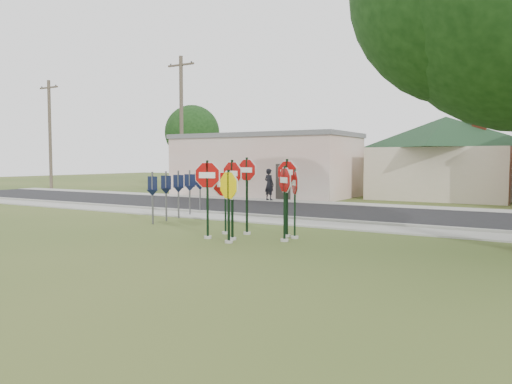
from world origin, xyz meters
The scene contains 20 objects.
ground centered at (0.00, 0.00, 0.00)m, with size 120.00×120.00×0.00m, color #37501E.
sidewalk_near centered at (0.00, 5.50, 0.03)m, with size 60.00×1.60×0.06m, color gray.
road centered at (0.00, 10.00, 0.02)m, with size 60.00×7.00×0.04m, color black.
sidewalk_far centered at (0.00, 14.30, 0.03)m, with size 60.00×1.60×0.06m, color gray.
curb centered at (0.00, 6.50, 0.07)m, with size 60.00×0.20×0.14m, color gray.
stop_sign_center centered at (-0.34, 0.96, 1.57)m, with size 1.02×0.24×2.55m.
stop_sign_yellow centered at (-0.11, 0.43, 1.38)m, with size 1.11×0.39×2.28m.
stop_sign_left centered at (-1.15, 0.79, 1.60)m, with size 1.11×0.33×2.55m.
stop_sign_right centered at (1.17, 1.52, 1.45)m, with size 0.86×0.65×2.38m.
stop_sign_back_right centered at (0.82, 2.34, 1.59)m, with size 1.03×0.24×2.58m.
stop_sign_back_left centered at (-0.55, 2.15, 1.63)m, with size 1.02×0.24×2.63m.
stop_sign_far_right centered at (1.18, 2.19, 1.37)m, with size 0.67×0.82×2.26m.
stop_sign_far_left centered at (-1.22, 1.88, 1.35)m, with size 1.00×0.62×2.23m.
route_sign_row centered at (-5.40, 4.50, 1.22)m, with size 1.43×4.63×2.00m.
building_stucco centered at (-9.00, 18.00, 2.15)m, with size 12.20×6.20×4.20m.
building_house centered at (2.00, 22.00, 3.65)m, with size 11.60×11.60×6.20m.
utility_pole_near centered at (-14.00, 15.20, 4.97)m, with size 2.20×0.26×9.50m.
utility_pole_far centered at (-28.00, 15.20, 4.71)m, with size 2.20×0.26×9.00m.
bg_tree_left centered at (-20.00, 24.00, 4.88)m, with size 4.90×4.90×7.35m.
pedestrian centered at (-6.42, 14.02, 1.00)m, with size 0.68×0.45×1.87m, color black.
Camera 1 is at (8.08, -11.65, 2.45)m, focal length 35.00 mm.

